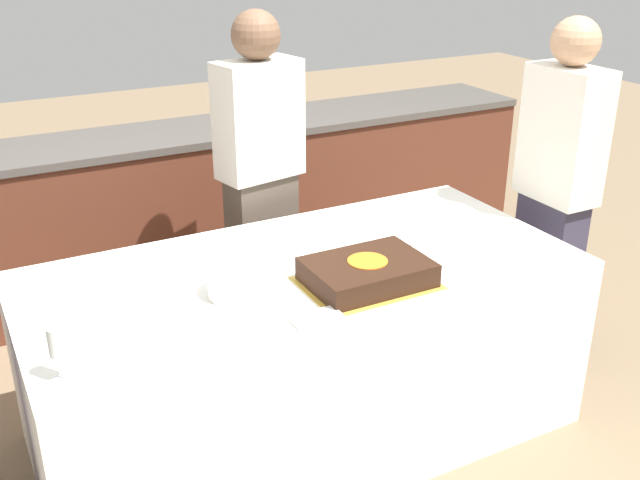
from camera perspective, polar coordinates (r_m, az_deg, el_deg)
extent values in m
plane|color=#7A664C|center=(3.30, -1.15, -14.12)|extent=(14.00, 14.00, 0.00)
cube|color=#5B2D1E|center=(4.39, -10.61, 2.08)|extent=(4.40, 0.55, 0.88)
cube|color=#4C4742|center=(4.24, -11.07, 7.86)|extent=(4.40, 0.58, 0.04)
cube|color=white|center=(3.08, -1.20, -8.49)|extent=(2.14, 1.02, 0.76)
cube|color=gold|center=(2.78, 3.60, -3.29)|extent=(0.48, 0.35, 0.00)
cube|color=black|center=(2.76, 3.62, -2.45)|extent=(0.44, 0.31, 0.09)
cylinder|color=orange|center=(2.74, 3.65, -1.59)|extent=(0.15, 0.15, 0.00)
cylinder|color=white|center=(2.69, -6.31, -3.29)|extent=(0.22, 0.22, 0.09)
cylinder|color=white|center=(2.36, -19.00, -9.97)|extent=(0.06, 0.06, 0.00)
cylinder|color=white|center=(2.34, -19.14, -9.10)|extent=(0.01, 0.01, 0.08)
cylinder|color=white|center=(2.29, -19.42, -7.29)|extent=(0.05, 0.05, 0.09)
cylinder|color=white|center=(3.03, 0.82, -0.79)|extent=(0.17, 0.17, 0.00)
cylinder|color=white|center=(3.17, 7.69, 0.11)|extent=(0.17, 0.17, 0.00)
cube|color=white|center=(2.53, -0.27, -5.95)|extent=(0.17, 0.08, 0.02)
cube|color=#4C4238|center=(3.69, -4.33, -1.69)|extent=(0.35, 0.22, 0.90)
cube|color=silver|center=(3.44, -4.70, 9.12)|extent=(0.42, 0.27, 0.53)
sphere|color=brown|center=(3.37, -4.92, 15.32)|extent=(0.22, 0.22, 0.22)
cube|color=#383347|center=(3.75, 16.70, -2.82)|extent=(0.16, 0.31, 0.83)
cube|color=silver|center=(3.51, 18.05, 7.65)|extent=(0.20, 0.36, 0.60)
sphere|color=tan|center=(3.43, 18.91, 14.13)|extent=(0.21, 0.21, 0.21)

